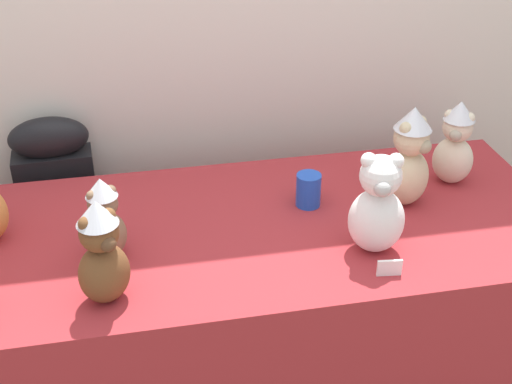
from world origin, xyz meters
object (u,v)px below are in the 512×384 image
object	(u,v)px
teddy_bear_mocha	(105,219)
teddy_bear_sand	(409,158)
teddy_bear_snow	(378,207)
party_cup_blue	(308,190)
display_table	(256,323)
instrument_case	(65,233)
teddy_bear_cream	(455,144)
teddy_bear_chestnut	(102,253)

from	to	relation	value
teddy_bear_mocha	teddy_bear_sand	world-z (taller)	teddy_bear_sand
teddy_bear_sand	teddy_bear_snow	bearing A→B (deg)	-160.42
teddy_bear_mocha	party_cup_blue	xyz separation A→B (m)	(0.64, 0.16, -0.07)
display_table	instrument_case	distance (m)	0.85
teddy_bear_cream	teddy_bear_sand	distance (m)	0.23
instrument_case	teddy_bear_cream	world-z (taller)	teddy_bear_cream
display_table	instrument_case	size ratio (longest dim) A/B	1.99
display_table	teddy_bear_snow	bearing A→B (deg)	-31.47
display_table	teddy_bear_sand	world-z (taller)	teddy_bear_sand
display_table	party_cup_blue	bearing A→B (deg)	24.79
instrument_case	teddy_bear_snow	bearing A→B (deg)	-40.32
teddy_bear_chestnut	instrument_case	bearing A→B (deg)	74.23
display_table	teddy_bear_mocha	world-z (taller)	teddy_bear_mocha
teddy_bear_snow	teddy_bear_cream	bearing A→B (deg)	54.09
teddy_bear_cream	teddy_bear_chestnut	bearing A→B (deg)	-127.64
teddy_bear_sand	party_cup_blue	world-z (taller)	teddy_bear_sand
teddy_bear_mocha	instrument_case	bearing A→B (deg)	85.44
display_table	teddy_bear_chestnut	world-z (taller)	teddy_bear_chestnut
display_table	teddy_bear_snow	world-z (taller)	teddy_bear_snow
teddy_bear_snow	teddy_bear_mocha	size ratio (longest dim) A/B	1.23
teddy_bear_cream	teddy_bear_chestnut	xyz separation A→B (m)	(-1.16, -0.41, 0.00)
teddy_bear_cream	teddy_bear_sand	bearing A→B (deg)	-121.14
instrument_case	teddy_bear_cream	bearing A→B (deg)	-19.44
instrument_case	teddy_bear_chestnut	bearing A→B (deg)	-79.92
party_cup_blue	display_table	bearing A→B (deg)	-155.21
teddy_bear_sand	display_table	bearing A→B (deg)	152.90
teddy_bear_cream	teddy_bear_mocha	distance (m)	1.17
display_table	party_cup_blue	size ratio (longest dim) A/B	17.63
teddy_bear_sand	party_cup_blue	xyz separation A→B (m)	(-0.31, 0.05, -0.11)
teddy_bear_sand	teddy_bear_chestnut	bearing A→B (deg)	166.47
teddy_bear_cream	teddy_bear_mocha	xyz separation A→B (m)	(-1.15, -0.21, -0.02)
teddy_bear_mocha	party_cup_blue	bearing A→B (deg)	-7.33
display_table	party_cup_blue	world-z (taller)	party_cup_blue
party_cup_blue	teddy_bear_chestnut	bearing A→B (deg)	-150.88
teddy_bear_cream	teddy_bear_mocha	size ratio (longest dim) A/B	1.15
teddy_bear_snow	instrument_case	bearing A→B (deg)	156.04
teddy_bear_cream	teddy_bear_snow	bearing A→B (deg)	-106.88
instrument_case	party_cup_blue	xyz separation A→B (m)	(0.83, -0.46, 0.36)
display_table	teddy_bear_sand	distance (m)	0.75
teddy_bear_mocha	party_cup_blue	world-z (taller)	teddy_bear_mocha
teddy_bear_chestnut	party_cup_blue	bearing A→B (deg)	0.75
teddy_bear_cream	teddy_bear_sand	world-z (taller)	teddy_bear_sand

